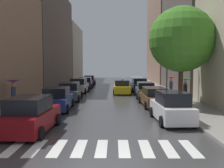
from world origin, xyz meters
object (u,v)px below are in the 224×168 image
at_px(parked_car_left_nearest, 30,116).
at_px(parked_car_right_third, 145,90).
at_px(parked_car_left_second, 57,99).
at_px(parked_car_left_fifth, 85,83).
at_px(taxi_midroad, 122,87).
at_px(parked_car_left_third, 70,92).
at_px(pedestrian_foreground, 13,87).
at_px(pedestrian_by_kerb, 171,83).
at_px(street_tree_right, 182,40).
at_px(pedestrian_near_tree, 185,85).
at_px(lamp_post_right, 167,55).
at_px(parked_car_right_second, 154,97).
at_px(parked_car_left_fourth, 79,86).
at_px(parked_car_right_nearest, 171,108).
at_px(parked_car_right_fourth, 139,85).
at_px(parked_car_left_sixth, 89,80).

distance_m(parked_car_left_nearest, parked_car_right_third, 15.49).
height_order(parked_car_left_second, parked_car_left_fifth, parked_car_left_second).
distance_m(parked_car_left_nearest, taxi_midroad, 17.63).
xyz_separation_m(parked_car_left_third, parked_car_right_third, (7.56, 1.81, -0.04)).
distance_m(parked_car_left_fifth, parked_car_right_third, 13.46).
relative_size(pedestrian_foreground, pedestrian_by_kerb, 1.04).
distance_m(pedestrian_foreground, street_tree_right, 13.63).
xyz_separation_m(pedestrian_near_tree, lamp_post_right, (-1.23, 1.94, 2.69)).
xyz_separation_m(parked_car_left_fifth, pedestrian_near_tree, (10.58, -15.16, 0.87)).
relative_size(parked_car_left_second, parked_car_left_third, 0.88).
distance_m(street_tree_right, lamp_post_right, 3.92).
bearing_deg(pedestrian_near_tree, pedestrian_by_kerb, -157.45).
bearing_deg(taxi_midroad, parked_car_right_second, -163.95).
distance_m(parked_car_left_fourth, parked_car_right_third, 8.95).
bearing_deg(parked_car_right_nearest, parked_car_left_second, 61.32).
bearing_deg(parked_car_left_fifth, parked_car_left_fourth, 178.23).
distance_m(parked_car_left_second, pedestrian_foreground, 3.56).
bearing_deg(parked_car_right_second, pedestrian_by_kerb, -29.15).
bearing_deg(parked_car_left_nearest, parked_car_right_fourth, -18.74).
distance_m(parked_car_right_fourth, lamp_post_right, 9.05).
xyz_separation_m(parked_car_left_third, parked_car_right_second, (7.61, -3.78, -0.06)).
distance_m(pedestrian_foreground, pedestrian_by_kerb, 15.02).
bearing_deg(parked_car_left_fifth, parked_car_right_second, -156.78).
distance_m(pedestrian_by_kerb, street_tree_right, 6.52).
relative_size(parked_car_right_second, parked_car_right_third, 1.01).
relative_size(parked_car_right_third, parked_car_right_fourth, 1.11).
distance_m(parked_car_left_nearest, parked_car_left_sixth, 31.12).
relative_size(parked_car_right_nearest, parked_car_right_fourth, 1.00).
relative_size(parked_car_right_second, lamp_post_right, 0.67).
bearing_deg(parked_car_left_nearest, pedestrian_foreground, 30.31).
distance_m(parked_car_left_sixth, pedestrian_near_tree, 24.07).
xyz_separation_m(parked_car_right_second, pedestrian_by_kerb, (2.52, 5.03, 0.84)).
height_order(parked_car_left_fifth, pedestrian_near_tree, pedestrian_near_tree).
distance_m(parked_car_left_fifth, parked_car_right_nearest, 23.66).
relative_size(parked_car_left_second, parked_car_right_nearest, 0.99).
bearing_deg(parked_car_right_fourth, parked_car_left_nearest, 157.75).
distance_m(parked_car_left_sixth, parked_car_right_second, 24.38).
relative_size(pedestrian_foreground, lamp_post_right, 0.29).
xyz_separation_m(parked_car_left_second, pedestrian_foreground, (-3.42, 0.32, 0.93)).
relative_size(parked_car_right_third, street_tree_right, 0.61).
distance_m(parked_car_right_second, pedestrian_foreground, 11.13).
bearing_deg(parked_car_left_fifth, parked_car_left_sixth, -0.60).
distance_m(parked_car_left_nearest, parked_car_left_second, 6.09).
bearing_deg(taxi_midroad, parked_car_left_nearest, 164.17).
height_order(pedestrian_foreground, pedestrian_near_tree, pedestrian_foreground).
relative_size(parked_car_left_fifth, parked_car_left_sixth, 1.12).
relative_size(parked_car_right_nearest, parked_car_right_second, 0.88).
distance_m(parked_car_left_third, taxi_midroad, 7.33).
bearing_deg(parked_car_left_nearest, taxi_midroad, -15.03).
height_order(parked_car_left_fourth, street_tree_right, street_tree_right).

